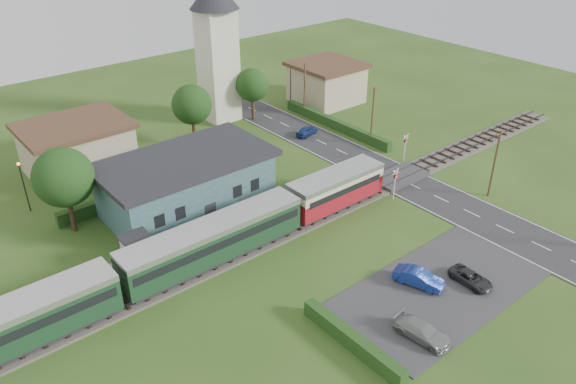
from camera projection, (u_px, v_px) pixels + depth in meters
ground at (344, 219)px, 52.10m from camera, size 120.00×120.00×0.00m
railway_track at (329, 209)px, 53.39m from camera, size 76.00×3.20×0.49m
road at (413, 186)px, 57.62m from camera, size 6.00×70.00×0.05m
car_park at (439, 289)px, 43.19m from camera, size 17.00×9.00×0.08m
crossing_deck at (399, 177)px, 58.87m from camera, size 6.20×3.40×0.45m
platform at (223, 231)px, 49.95m from camera, size 30.00×3.00×0.45m
equipment_hut at (138, 250)px, 44.77m from camera, size 2.30×2.30×2.55m
station_building at (187, 183)px, 52.62m from camera, size 16.00×9.00×5.30m
train at (179, 255)px, 43.50m from camera, size 43.20×2.90×3.40m
church_tower at (217, 40)px, 68.64m from camera, size 6.00×6.00×17.60m
house_west at (77, 147)px, 59.21m from camera, size 10.80×8.80×5.50m
house_east at (327, 82)px, 77.91m from camera, size 8.80×8.80×5.50m
hedge_carpark at (352, 341)px, 37.66m from camera, size 0.80×9.00×1.20m
hedge_roadside at (335, 124)px, 70.41m from camera, size 0.80×18.00×1.20m
hedge_station at (166, 184)px, 56.66m from camera, size 22.00×0.80×1.30m
tree_a at (64, 178)px, 47.78m from camera, size 5.20×5.20×8.00m
tree_b at (192, 105)px, 63.97m from camera, size 4.60×4.60×7.34m
tree_c at (252, 85)px, 71.03m from camera, size 4.20×4.20×6.78m
utility_pole_b at (494, 163)px, 54.14m from camera, size 1.40×0.22×7.00m
utility_pole_c at (372, 115)px, 64.89m from camera, size 1.40×0.22×7.00m
utility_pole_d at (305, 89)px, 72.95m from camera, size 1.40×0.22×7.00m
crossing_signal_near at (395, 180)px, 54.32m from camera, size 0.84×0.28×3.28m
crossing_signal_far at (405, 144)px, 61.52m from camera, size 0.84×0.28×3.28m
streetlamp_west at (23, 183)px, 51.86m from camera, size 0.30×0.30×5.15m
streetlamp_east at (291, 81)px, 77.59m from camera, size 0.30×0.30×5.15m
car_on_road at (307, 131)px, 68.55m from camera, size 3.42×2.01×1.09m
car_park_blue at (419, 278)px, 43.33m from camera, size 2.57×4.12×1.28m
car_park_silver at (422, 331)px, 38.32m from camera, size 2.24×4.32×1.20m
car_park_dark at (471, 278)px, 43.56m from camera, size 1.75×3.56×0.97m
pedestrian_near at (287, 199)px, 52.82m from camera, size 0.68×0.51×1.68m
pedestrian_far at (183, 236)px, 47.15m from camera, size 0.73×0.93×1.88m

